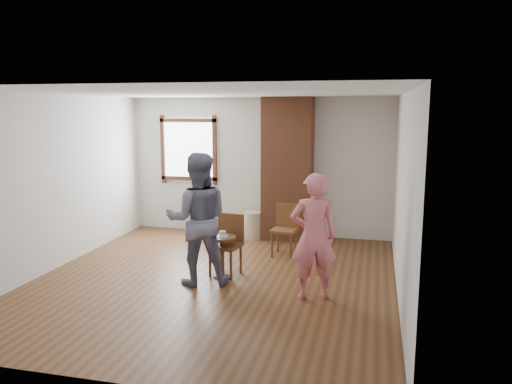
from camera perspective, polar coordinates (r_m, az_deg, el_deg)
ground at (r=7.18m, az=-4.80°, el=-10.00°), size 5.50×5.50×0.00m
room_shell at (r=7.39m, az=-3.93°, el=4.94°), size 5.04×5.52×2.62m
brick_chimney at (r=9.12m, az=3.63°, el=2.62°), size 0.90×0.50×2.60m
stoneware_crock at (r=9.33m, az=-0.14°, el=-3.75°), size 0.40×0.40×0.50m
dark_pot at (r=9.61m, az=-5.27°, el=-4.45°), size 0.19×0.19×0.16m
dining_chair_left at (r=7.30m, az=-3.27°, el=-5.60°), size 0.47×0.47×0.88m
dining_chair_right at (r=8.25m, az=3.40°, el=-3.97°), size 0.44×0.44×0.84m
side_table at (r=7.19m, az=-3.89°, el=-6.59°), size 0.40×0.40×0.60m
cake_plate at (r=7.14m, az=-3.91°, el=-5.04°), size 0.18×0.18×0.01m
cake_slice at (r=7.13m, az=-3.83°, el=-4.78°), size 0.08×0.07×0.06m
man at (r=6.85m, az=-6.67°, el=-3.10°), size 1.06×0.95×1.82m
person_pink at (r=6.32m, az=6.60°, el=-5.08°), size 0.68×0.54×1.62m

